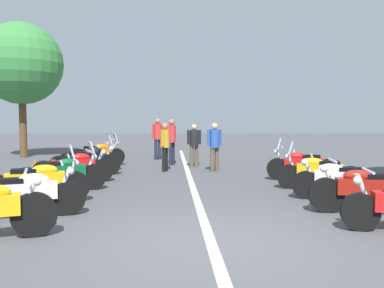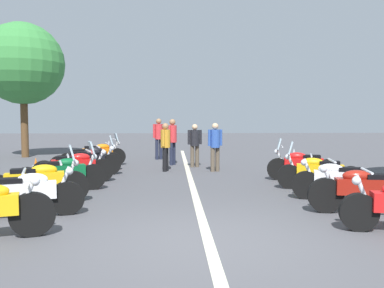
# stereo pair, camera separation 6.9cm
# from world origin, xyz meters

# --- Properties ---
(ground_plane) EXTENTS (80.00, 80.00, 0.00)m
(ground_plane) POSITION_xyz_m (0.00, 0.00, 0.00)
(ground_plane) COLOR #4C4C51
(lane_centre_stripe) EXTENTS (20.92, 0.16, 0.01)m
(lane_centre_stripe) POSITION_xyz_m (5.43, 0.00, 0.00)
(lane_centre_stripe) COLOR beige
(lane_centre_stripe) RESTS_ON ground_plane
(motorcycle_left_row_1) EXTENTS (0.88, 2.10, 0.99)m
(motorcycle_left_row_1) POSITION_xyz_m (1.54, 3.18, 0.45)
(motorcycle_left_row_1) COLOR black
(motorcycle_left_row_1) RESTS_ON ground_plane
(motorcycle_left_row_2) EXTENTS (0.85, 2.14, 1.22)m
(motorcycle_left_row_2) POSITION_xyz_m (2.73, 3.34, 0.47)
(motorcycle_left_row_2) COLOR black
(motorcycle_left_row_2) RESTS_ON ground_plane
(motorcycle_left_row_3) EXTENTS (0.99, 2.07, 1.21)m
(motorcycle_left_row_3) POSITION_xyz_m (4.08, 3.19, 0.47)
(motorcycle_left_row_3) COLOR black
(motorcycle_left_row_3) RESTS_ON ground_plane
(motorcycle_left_row_4) EXTENTS (0.88, 2.12, 1.00)m
(motorcycle_left_row_4) POSITION_xyz_m (5.39, 3.21, 0.46)
(motorcycle_left_row_4) COLOR black
(motorcycle_left_row_4) RESTS_ON ground_plane
(motorcycle_left_row_5) EXTENTS (0.89, 2.11, 1.01)m
(motorcycle_left_row_5) POSITION_xyz_m (6.75, 3.17, 0.46)
(motorcycle_left_row_5) COLOR black
(motorcycle_left_row_5) RESTS_ON ground_plane
(motorcycle_left_row_6) EXTENTS (0.63, 2.09, 1.19)m
(motorcycle_left_row_6) POSITION_xyz_m (7.99, 3.29, 0.46)
(motorcycle_left_row_6) COLOR black
(motorcycle_left_row_6) RESTS_ON ground_plane
(motorcycle_left_row_7) EXTENTS (0.87, 2.03, 1.21)m
(motorcycle_left_row_7) POSITION_xyz_m (9.33, 3.27, 0.47)
(motorcycle_left_row_7) COLOR black
(motorcycle_left_row_7) RESTS_ON ground_plane
(motorcycle_right_row_1) EXTENTS (0.77, 2.12, 1.01)m
(motorcycle_right_row_1) POSITION_xyz_m (1.55, -3.07, 0.46)
(motorcycle_right_row_1) COLOR black
(motorcycle_right_row_1) RESTS_ON ground_plane
(motorcycle_right_row_2) EXTENTS (0.90, 1.95, 0.99)m
(motorcycle_right_row_2) POSITION_xyz_m (2.75, -3.06, 0.45)
(motorcycle_right_row_2) COLOR black
(motorcycle_right_row_2) RESTS_ON ground_plane
(motorcycle_right_row_3) EXTENTS (0.90, 2.03, 1.20)m
(motorcycle_right_row_3) POSITION_xyz_m (4.03, -3.10, 0.46)
(motorcycle_right_row_3) COLOR black
(motorcycle_right_row_3) RESTS_ON ground_plane
(motorcycle_right_row_4) EXTENTS (0.79, 2.02, 1.20)m
(motorcycle_right_row_4) POSITION_xyz_m (5.51, -3.17, 0.46)
(motorcycle_right_row_4) COLOR black
(motorcycle_right_row_4) RESTS_ON ground_plane
(traffic_cone_0) EXTENTS (0.36, 0.36, 0.61)m
(traffic_cone_0) POSITION_xyz_m (6.35, 4.57, 0.29)
(traffic_cone_0) COLOR orange
(traffic_cone_0) RESTS_ON ground_plane
(bystander_0) EXTENTS (0.32, 0.48, 1.75)m
(bystander_0) POSITION_xyz_m (11.46, 1.10, 1.03)
(bystander_0) COLOR #1E2338
(bystander_0) RESTS_ON ground_plane
(bystander_1) EXTENTS (0.51, 0.32, 1.61)m
(bystander_1) POSITION_xyz_m (7.65, 0.75, 0.94)
(bystander_1) COLOR black
(bystander_1) RESTS_ON ground_plane
(bystander_2) EXTENTS (0.47, 0.32, 1.73)m
(bystander_2) POSITION_xyz_m (9.41, 0.52, 1.02)
(bystander_2) COLOR #1E2338
(bystander_2) RESTS_ON ground_plane
(bystander_3) EXTENTS (0.32, 0.52, 1.55)m
(bystander_3) POSITION_xyz_m (8.74, -0.29, 0.90)
(bystander_3) COLOR brown
(bystander_3) RESTS_ON ground_plane
(bystander_4) EXTENTS (0.32, 0.49, 1.61)m
(bystander_4) POSITION_xyz_m (7.52, -0.90, 0.94)
(bystander_4) COLOR brown
(bystander_4) RESTS_ON ground_plane
(roadside_tree_1) EXTENTS (3.62, 3.62, 6.00)m
(roadside_tree_1) POSITION_xyz_m (12.70, 7.17, 4.17)
(roadside_tree_1) COLOR brown
(roadside_tree_1) RESTS_ON ground_plane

